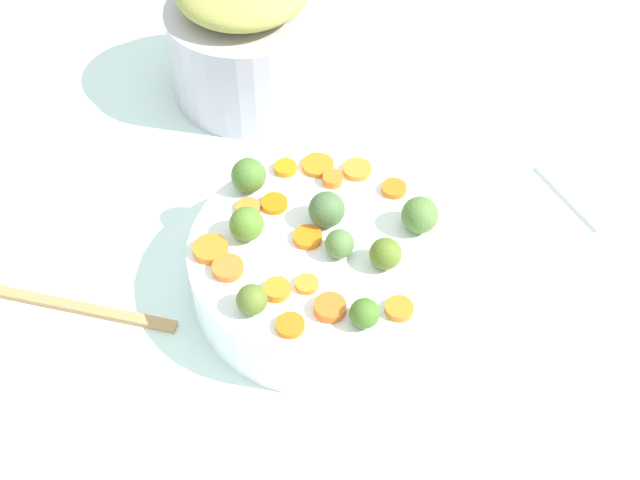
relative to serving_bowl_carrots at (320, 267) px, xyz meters
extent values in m
cube|color=white|center=(-0.02, -0.01, -0.05)|extent=(2.40, 2.40, 0.02)
cylinder|color=white|center=(0.00, 0.00, 0.00)|extent=(0.30, 0.30, 0.08)
cylinder|color=#BAB0C1|center=(-0.37, 0.10, 0.03)|extent=(0.22, 0.22, 0.14)
cylinder|color=orange|center=(-0.02, -0.01, 0.04)|extent=(0.05, 0.05, 0.01)
cylinder|color=orange|center=(-0.08, -0.01, 0.04)|extent=(0.04, 0.04, 0.01)
cylinder|color=orange|center=(0.08, -0.08, 0.04)|extent=(0.04, 0.04, 0.01)
cylinder|color=orange|center=(0.04, -0.04, 0.04)|extent=(0.03, 0.03, 0.01)
cylinder|color=orange|center=(0.03, -0.07, 0.04)|extent=(0.04, 0.04, 0.01)
cylinder|color=orange|center=(0.12, 0.02, 0.04)|extent=(0.04, 0.04, 0.01)
cylinder|color=orange|center=(-0.06, -0.11, 0.04)|extent=(0.04, 0.04, 0.01)
cylinder|color=orange|center=(-0.09, -0.04, 0.04)|extent=(0.04, 0.04, 0.01)
cylinder|color=orange|center=(-0.03, 0.12, 0.04)|extent=(0.03, 0.03, 0.01)
cylinder|color=orange|center=(-0.11, 0.06, 0.04)|extent=(0.04, 0.04, 0.01)
cylinder|color=orange|center=(-0.08, 0.10, 0.04)|extent=(0.04, 0.04, 0.01)
cylinder|color=orange|center=(-0.12, 0.03, 0.04)|extent=(0.04, 0.04, 0.01)
cylinder|color=orange|center=(-0.08, 0.06, 0.04)|extent=(0.03, 0.03, 0.01)
cylinder|color=orange|center=(0.08, -0.04, 0.04)|extent=(0.04, 0.04, 0.01)
cylinder|color=orange|center=(-0.02, -0.10, 0.04)|extent=(0.04, 0.04, 0.01)
sphere|color=#5A7225|center=(0.06, 0.05, 0.06)|extent=(0.04, 0.04, 0.04)
sphere|color=#477126|center=(0.11, -0.01, 0.05)|extent=(0.03, 0.03, 0.03)
sphere|color=#567A38|center=(0.03, 0.11, 0.06)|extent=(0.04, 0.04, 0.04)
sphere|color=#56793D|center=(0.02, 0.01, 0.05)|extent=(0.03, 0.03, 0.03)
sphere|color=#567E2B|center=(-0.06, -0.06, 0.06)|extent=(0.04, 0.04, 0.04)
sphere|color=#4B6B3C|center=(-0.03, 0.03, 0.06)|extent=(0.04, 0.04, 0.04)
sphere|color=#4B762E|center=(-0.12, -0.02, 0.06)|extent=(0.04, 0.04, 0.04)
sphere|color=#5C7129|center=(0.04, -0.11, 0.05)|extent=(0.03, 0.03, 0.03)
cube|color=tan|center=(-0.12, -0.26, -0.03)|extent=(0.19, 0.19, 0.01)
cube|color=silver|center=(0.05, 0.42, -0.03)|extent=(0.14, 0.16, 0.01)
camera|label=1|loc=(0.52, -0.31, 0.75)|focal=46.95mm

